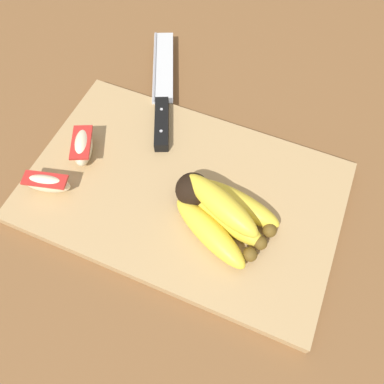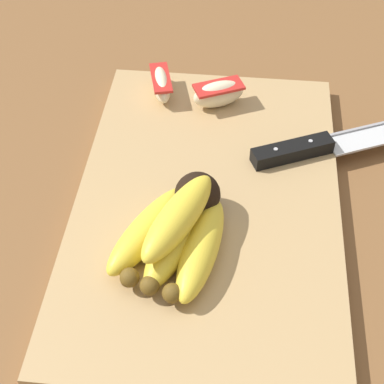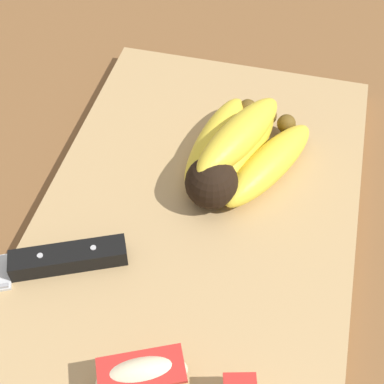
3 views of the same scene
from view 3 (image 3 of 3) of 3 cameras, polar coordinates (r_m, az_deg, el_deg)
ground_plane at (r=0.55m, az=0.40°, el=-3.61°), size 6.00×6.00×0.00m
cutting_board at (r=0.54m, az=0.60°, el=-2.93°), size 0.46×0.29×0.02m
banana_bunch at (r=0.56m, az=4.44°, el=3.95°), size 0.16×0.13×0.06m
chefs_knife at (r=0.52m, az=-17.54°, el=-7.27°), size 0.14×0.27×0.02m
apple_wedge_near at (r=0.44m, az=-5.11°, el=-17.83°), size 0.05×0.07×0.04m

